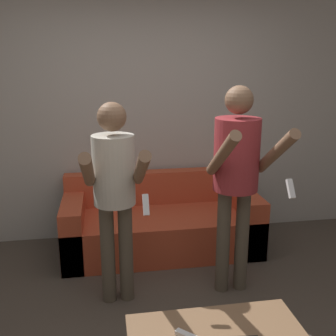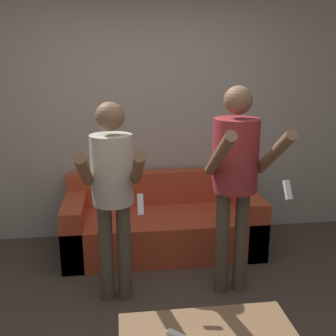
{
  "view_description": "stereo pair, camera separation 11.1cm",
  "coord_description": "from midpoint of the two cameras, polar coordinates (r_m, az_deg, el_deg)",
  "views": [
    {
      "loc": [
        -0.41,
        -2.13,
        1.86
      ],
      "look_at": [
        0.12,
        1.08,
        0.97
      ],
      "focal_mm": 42.0,
      "sensor_mm": 36.0,
      "label": 1
    },
    {
      "loc": [
        -0.3,
        -2.14,
        1.86
      ],
      "look_at": [
        0.12,
        1.08,
        0.97
      ],
      "focal_mm": 42.0,
      "sensor_mm": 36.0,
      "label": 2
    }
  ],
  "objects": [
    {
      "name": "wall_back",
      "position": [
        4.13,
        -2.4,
        8.29
      ],
      "size": [
        6.4,
        0.06,
        2.7
      ],
      "color": "#B7B2A8",
      "rests_on": "ground_plane"
    },
    {
      "name": "couch",
      "position": [
        4.01,
        0.0,
        -8.17
      ],
      "size": [
        1.91,
        0.82,
        0.74
      ],
      "color": "#C64C2D",
      "rests_on": "ground_plane"
    },
    {
      "name": "person_standing_left",
      "position": [
        2.93,
        -6.99,
        -2.28
      ],
      "size": [
        0.43,
        0.75,
        1.58
      ],
      "color": "brown",
      "rests_on": "ground_plane"
    },
    {
      "name": "person_standing_right",
      "position": [
        3.05,
        10.83,
        -0.02
      ],
      "size": [
        0.47,
        0.75,
        1.68
      ],
      "color": "brown",
      "rests_on": "ground_plane"
    },
    {
      "name": "remote_far",
      "position": [
        2.32,
        3.09,
        -23.24
      ],
      "size": [
        0.13,
        0.13,
        0.02
      ],
      "color": "white",
      "rests_on": "coffee_table"
    }
  ]
}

